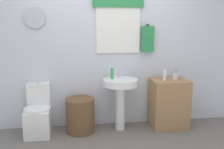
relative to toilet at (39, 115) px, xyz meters
name	(u,v)px	position (x,y,z in m)	size (l,w,h in m)	color
back_wall	(104,45)	(1.02, 0.26, 1.02)	(4.40, 0.18, 2.60)	silver
toilet	(39,115)	(0.00, 0.00, 0.00)	(0.38, 0.51, 0.76)	white
laundry_hamper	(80,115)	(0.62, -0.03, -0.03)	(0.43, 0.43, 0.52)	brown
pedestal_sink	(120,92)	(1.23, -0.03, 0.32)	(0.53, 0.53, 0.81)	white
faucet	(119,74)	(1.23, 0.09, 0.57)	(0.03, 0.03, 0.10)	silver
wooden_cabinet	(169,103)	(2.02, -0.03, 0.10)	(0.56, 0.44, 0.77)	#9E754C
soap_bottle	(112,73)	(1.11, 0.02, 0.60)	(0.05, 0.05, 0.17)	green
lotion_bottle	(165,75)	(1.92, -0.07, 0.56)	(0.05, 0.05, 0.16)	white
toothbrush_cup	(175,76)	(2.11, -0.01, 0.53)	(0.08, 0.08, 0.19)	silver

